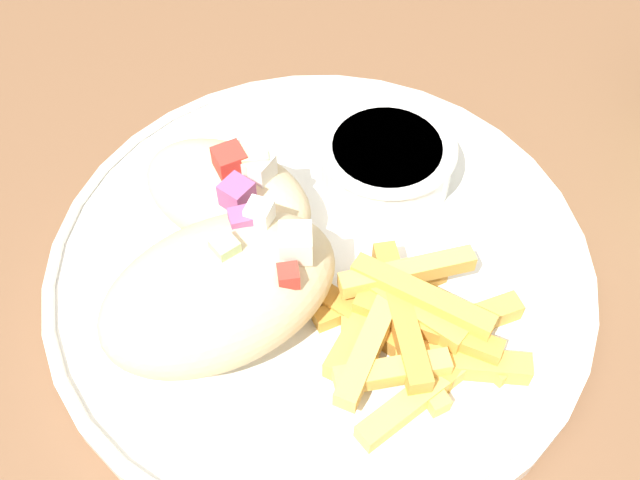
% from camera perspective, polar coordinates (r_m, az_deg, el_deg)
% --- Properties ---
extents(table, '(1.49, 1.49, 0.76)m').
position_cam_1_polar(table, '(0.51, -0.44, -1.47)').
color(table, brown).
rests_on(table, ground_plane).
extents(plate, '(0.31, 0.31, 0.02)m').
position_cam_1_polar(plate, '(0.42, 0.00, -1.95)').
color(plate, white).
rests_on(plate, table).
extents(pita_sandwich_near, '(0.14, 0.14, 0.07)m').
position_cam_1_polar(pita_sandwich_near, '(0.38, -7.57, -3.89)').
color(pita_sandwich_near, beige).
rests_on(pita_sandwich_near, plate).
extents(pita_sandwich_far, '(0.11, 0.08, 0.06)m').
position_cam_1_polar(pita_sandwich_far, '(0.42, -7.00, 3.56)').
color(pita_sandwich_far, beige).
rests_on(pita_sandwich_far, plate).
extents(fries_pile, '(0.12, 0.11, 0.03)m').
position_cam_1_polar(fries_pile, '(0.39, 6.83, -6.84)').
color(fries_pile, '#E5B251').
rests_on(fries_pile, plate).
extents(sauce_ramekin, '(0.08, 0.08, 0.03)m').
position_cam_1_polar(sauce_ramekin, '(0.45, 5.05, 6.08)').
color(sauce_ramekin, white).
rests_on(sauce_ramekin, plate).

